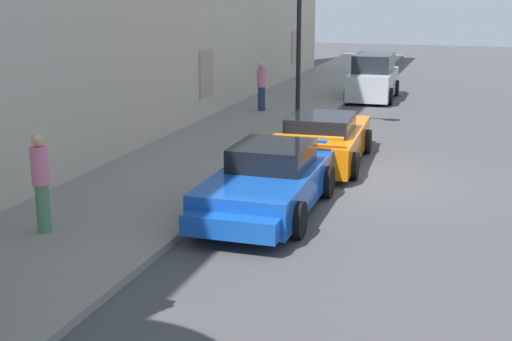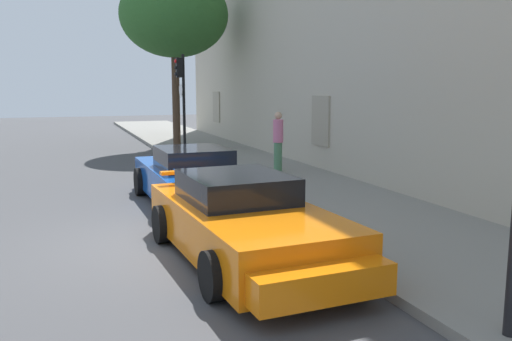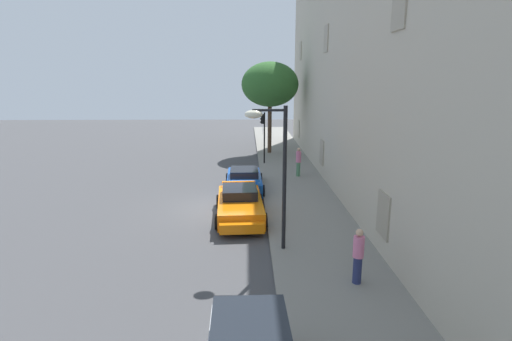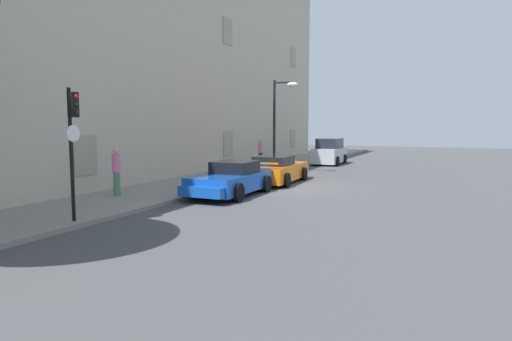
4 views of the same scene
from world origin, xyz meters
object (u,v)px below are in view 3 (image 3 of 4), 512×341
object	(u,v)px
traffic_light	(263,129)
pedestrian_strolling	(358,255)
sportscar_yellow_flank	(240,206)
pedestrian_admiring	(298,161)
street_lamp	(271,151)
tree_near_kerb	(270,85)
sportscar_red_lead	(244,180)

from	to	relation	value
traffic_light	pedestrian_strolling	size ratio (longest dim) A/B	2.10
sportscar_yellow_flank	pedestrian_admiring	bearing A→B (deg)	154.02
traffic_light	street_lamp	size ratio (longest dim) A/B	0.71
tree_near_kerb	sportscar_red_lead	bearing A→B (deg)	-10.63
sportscar_yellow_flank	tree_near_kerb	distance (m)	15.87
sportscar_red_lead	street_lamp	bearing A→B (deg)	7.08
sportscar_yellow_flank	street_lamp	size ratio (longest dim) A/B	0.97
tree_near_kerb	traffic_light	xyz separation A→B (m)	(4.07, -0.67, -2.92)
street_lamp	pedestrian_admiring	size ratio (longest dim) A/B	2.86
sportscar_red_lead	tree_near_kerb	size ratio (longest dim) A/B	0.65
traffic_light	street_lamp	world-z (taller)	street_lamp
sportscar_red_lead	street_lamp	xyz separation A→B (m)	(7.98, 0.99, 3.08)
sportscar_red_lead	sportscar_yellow_flank	bearing A→B (deg)	-1.90
sportscar_red_lead	traffic_light	distance (m)	6.80
traffic_light	pedestrian_strolling	distance (m)	17.05
tree_near_kerb	sportscar_yellow_flank	bearing A→B (deg)	-8.03
street_lamp	pedestrian_strolling	xyz separation A→B (m)	(2.50, 2.41, -2.65)
traffic_light	pedestrian_strolling	world-z (taller)	traffic_light
tree_near_kerb	street_lamp	size ratio (longest dim) A/B	1.41
tree_near_kerb	pedestrian_admiring	xyz separation A→B (m)	(7.88, 1.33, -4.43)
tree_near_kerb	street_lamp	world-z (taller)	tree_near_kerb
pedestrian_strolling	traffic_light	bearing A→B (deg)	-172.87
sportscar_red_lead	sportscar_yellow_flank	size ratio (longest dim) A/B	0.94
pedestrian_admiring	pedestrian_strolling	distance (m)	13.04
pedestrian_admiring	pedestrian_strolling	size ratio (longest dim) A/B	1.04
sportscar_yellow_flank	traffic_light	bearing A→B (deg)	172.45
pedestrian_admiring	pedestrian_strolling	bearing A→B (deg)	0.46
street_lamp	sportscar_red_lead	bearing A→B (deg)	-172.92
sportscar_yellow_flank	street_lamp	distance (m)	4.79
pedestrian_admiring	sportscar_red_lead	bearing A→B (deg)	-52.06
sportscar_yellow_flank	pedestrian_strolling	xyz separation A→B (m)	(5.98, 3.55, 0.44)
street_lamp	tree_near_kerb	bearing A→B (deg)	176.99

